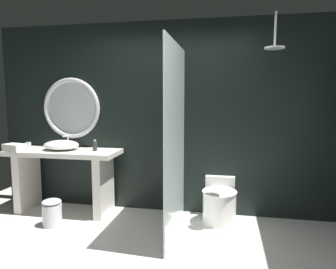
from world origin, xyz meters
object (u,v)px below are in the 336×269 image
(waste_bin, at_px, (52,212))
(vessel_sink, at_px, (61,145))
(soap_dispenser, at_px, (95,146))
(round_wall_mirror, at_px, (71,108))
(folded_hand_towel, at_px, (14,147))
(tumbler_cup, at_px, (28,146))
(toilet, at_px, (219,201))
(rain_shower_head, at_px, (275,44))

(waste_bin, bearing_deg, vessel_sink, 103.82)
(soap_dispenser, bearing_deg, round_wall_mirror, 151.43)
(vessel_sink, relative_size, folded_hand_towel, 1.74)
(soap_dispenser, bearing_deg, tumbler_cup, -175.59)
(vessel_sink, bearing_deg, toilet, 1.94)
(rain_shower_head, height_order, toilet, rain_shower_head)
(tumbler_cup, xyz_separation_m, toilet, (2.62, 0.13, -0.67))
(vessel_sink, distance_m, rain_shower_head, 2.98)
(round_wall_mirror, bearing_deg, vessel_sink, -96.71)
(tumbler_cup, height_order, soap_dispenser, soap_dispenser)
(vessel_sink, bearing_deg, waste_bin, -76.18)
(soap_dispenser, relative_size, round_wall_mirror, 0.18)
(soap_dispenser, height_order, round_wall_mirror, round_wall_mirror)
(vessel_sink, bearing_deg, rain_shower_head, -5.07)
(soap_dispenser, xyz_separation_m, round_wall_mirror, (-0.46, 0.25, 0.49))
(vessel_sink, distance_m, waste_bin, 0.91)
(round_wall_mirror, xyz_separation_m, rain_shower_head, (2.68, -0.50, 0.72))
(vessel_sink, bearing_deg, soap_dispenser, 1.41)
(vessel_sink, height_order, toilet, vessel_sink)
(rain_shower_head, relative_size, toilet, 0.61)
(soap_dispenser, relative_size, folded_hand_towel, 0.55)
(vessel_sink, xyz_separation_m, round_wall_mirror, (0.03, 0.26, 0.49))
(rain_shower_head, bearing_deg, waste_bin, -174.62)
(vessel_sink, xyz_separation_m, folded_hand_towel, (-0.58, -0.20, -0.02))
(waste_bin, xyz_separation_m, folded_hand_towel, (-0.69, 0.29, 0.75))
(vessel_sink, relative_size, round_wall_mirror, 0.56)
(round_wall_mirror, bearing_deg, folded_hand_towel, -142.99)
(toilet, relative_size, waste_bin, 1.88)
(tumbler_cup, height_order, round_wall_mirror, round_wall_mirror)
(toilet, bearing_deg, folded_hand_towel, -174.36)
(toilet, bearing_deg, soap_dispenser, -177.91)
(tumbler_cup, bearing_deg, waste_bin, -35.95)
(tumbler_cup, relative_size, round_wall_mirror, 0.12)
(vessel_sink, height_order, rain_shower_head, rain_shower_head)
(waste_bin, bearing_deg, toilet, 15.32)
(vessel_sink, xyz_separation_m, toilet, (2.15, 0.07, -0.68))
(soap_dispenser, bearing_deg, vessel_sink, -178.59)
(toilet, relative_size, folded_hand_towel, 2.30)
(waste_bin, height_order, folded_hand_towel, folded_hand_towel)
(soap_dispenser, distance_m, round_wall_mirror, 0.72)
(toilet, bearing_deg, rain_shower_head, -29.34)
(toilet, bearing_deg, waste_bin, -164.68)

